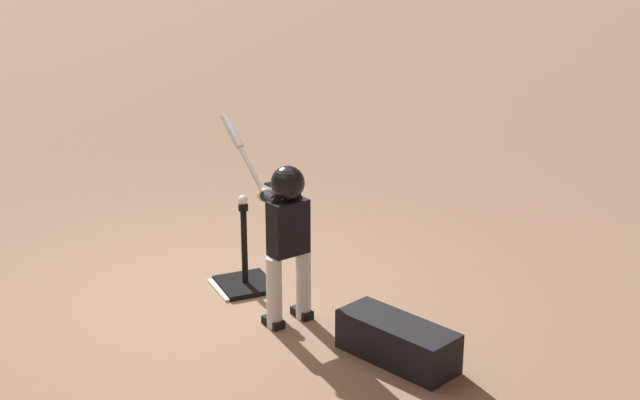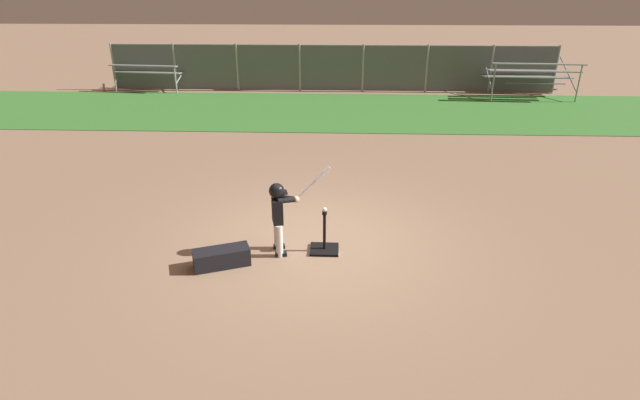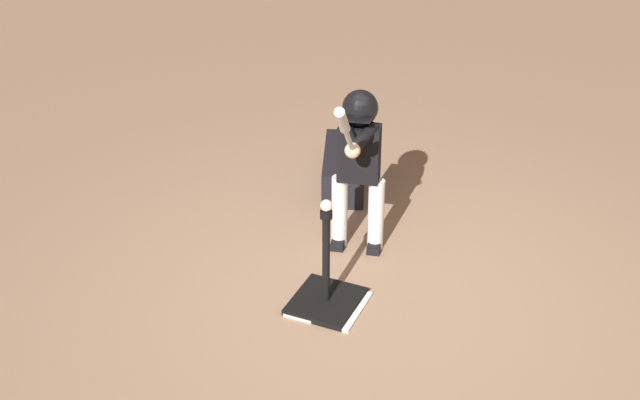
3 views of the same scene
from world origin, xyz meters
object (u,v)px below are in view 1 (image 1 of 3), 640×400
object	(u,v)px
batter_child	(285,223)
baseball	(243,200)
batting_tee	(245,276)
equipment_bag	(397,341)

from	to	relation	value
batter_child	baseball	bearing A→B (deg)	5.94
batting_tee	batter_child	bearing A→B (deg)	-174.06
equipment_bag	batting_tee	bearing A→B (deg)	-2.32
batting_tee	baseball	world-z (taller)	baseball
batting_tee	batter_child	xyz separation A→B (m)	(-0.69, -0.07, 0.67)
batting_tee	batter_child	size ratio (longest dim) A/B	0.49
baseball	equipment_bag	xyz separation A→B (m)	(-1.54, -0.52, -0.59)
baseball	equipment_bag	bearing A→B (deg)	-161.34
batting_tee	baseball	size ratio (longest dim) A/B	9.34
batting_tee	batter_child	world-z (taller)	batter_child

